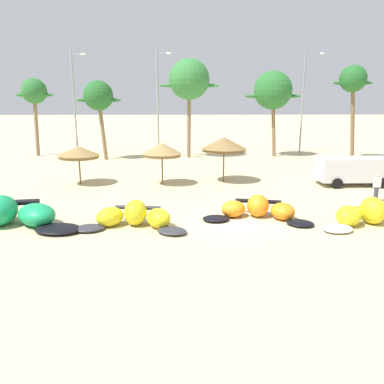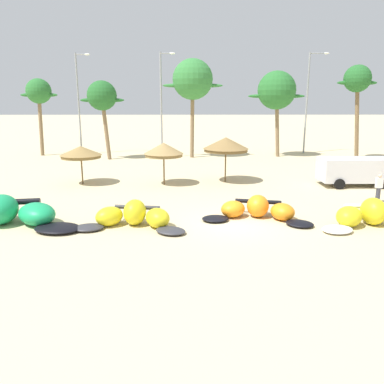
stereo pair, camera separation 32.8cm
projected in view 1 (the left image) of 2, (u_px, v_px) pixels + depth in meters
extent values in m
plane|color=beige|center=(233.00, 222.00, 18.24)|extent=(260.00, 260.00, 0.00)
ellipsoid|color=#199E5B|center=(0.00, 210.00, 17.79)|extent=(1.81, 2.28, 1.35)
ellipsoid|color=#199E5B|center=(37.00, 215.00, 17.71)|extent=(2.53, 2.54, 1.00)
ellipsoid|color=black|center=(58.00, 229.00, 16.92)|extent=(2.33, 1.89, 0.27)
cylinder|color=black|center=(4.00, 203.00, 18.45)|extent=(3.21, 0.77, 0.29)
ellipsoid|color=#333338|center=(89.00, 228.00, 17.07)|extent=(1.54, 1.29, 0.23)
ellipsoid|color=yellow|center=(110.00, 217.00, 17.65)|extent=(1.66, 1.68, 0.87)
ellipsoid|color=yellow|center=(136.00, 212.00, 17.77)|extent=(1.18, 1.46, 1.17)
ellipsoid|color=yellow|center=(159.00, 218.00, 17.43)|extent=(1.53, 1.66, 0.87)
ellipsoid|color=#333338|center=(172.00, 231.00, 16.71)|extent=(1.66, 1.52, 0.23)
cylinder|color=#333338|center=(138.00, 208.00, 18.21)|extent=(2.16, 0.47, 0.20)
cube|color=#333338|center=(135.00, 213.00, 17.64)|extent=(0.84, 0.58, 0.04)
ellipsoid|color=black|center=(216.00, 218.00, 18.47)|extent=(1.42, 1.24, 0.22)
ellipsoid|color=orange|center=(233.00, 209.00, 19.02)|extent=(1.66, 1.66, 0.80)
ellipsoid|color=orange|center=(258.00, 206.00, 19.07)|extent=(1.31, 1.47, 1.08)
ellipsoid|color=orange|center=(283.00, 211.00, 18.61)|extent=(1.49, 1.60, 0.80)
ellipsoid|color=black|center=(300.00, 223.00, 17.80)|extent=(1.65, 1.58, 0.22)
cylinder|color=black|center=(258.00, 201.00, 19.47)|extent=(2.26, 0.67, 0.21)
cube|color=black|center=(258.00, 206.00, 18.95)|extent=(0.90, 0.62, 0.04)
ellipsoid|color=white|center=(338.00, 229.00, 16.97)|extent=(1.67, 1.49, 0.25)
ellipsoid|color=yellow|center=(349.00, 216.00, 17.68)|extent=(1.71, 1.77, 0.93)
ellipsoid|color=yellow|center=(373.00, 210.00, 17.95)|extent=(1.13, 1.42, 1.25)
cylinder|color=white|center=(368.00, 205.00, 18.40)|extent=(2.33, 0.26, 0.21)
cube|color=white|center=(374.00, 211.00, 17.81)|extent=(0.86, 0.52, 0.04)
cylinder|color=brown|center=(80.00, 170.00, 26.20)|extent=(0.10, 0.10, 1.97)
cone|color=olive|center=(78.00, 151.00, 25.90)|extent=(2.76, 2.76, 0.61)
cylinder|color=olive|center=(79.00, 157.00, 25.99)|extent=(2.62, 2.62, 0.20)
cylinder|color=brown|center=(162.00, 169.00, 26.09)|extent=(0.10, 0.10, 2.10)
cone|color=#9E7F4C|center=(162.00, 148.00, 25.76)|extent=(2.64, 2.64, 0.73)
cylinder|color=olive|center=(162.00, 155.00, 25.87)|extent=(2.50, 2.50, 0.20)
cylinder|color=brown|center=(224.00, 165.00, 27.01)|extent=(0.10, 0.10, 2.32)
cone|color=olive|center=(224.00, 143.00, 26.65)|extent=(3.13, 3.13, 0.79)
cylinder|color=brown|center=(224.00, 150.00, 26.76)|extent=(2.98, 2.98, 0.20)
cube|color=silver|center=(354.00, 169.00, 25.95)|extent=(4.79, 2.12, 1.50)
cube|color=black|center=(335.00, 165.00, 25.84)|extent=(1.21, 2.05, 0.56)
cylinder|color=black|center=(337.00, 183.00, 25.06)|extent=(0.68, 0.25, 0.68)
cylinder|color=black|center=(325.00, 177.00, 27.09)|extent=(0.68, 0.25, 0.68)
cylinder|color=black|center=(382.00, 183.00, 25.16)|extent=(0.68, 0.25, 0.68)
cylinder|color=black|center=(367.00, 177.00, 27.19)|extent=(0.68, 0.25, 0.68)
cylinder|color=#383842|center=(376.00, 194.00, 21.81)|extent=(0.24, 0.24, 0.85)
cube|color=white|center=(377.00, 182.00, 21.64)|extent=(0.36, 0.22, 0.56)
sphere|color=beige|center=(378.00, 175.00, 21.55)|extent=(0.20, 0.20, 0.20)
cylinder|color=#7F6647|center=(36.00, 124.00, 39.07)|extent=(0.53, 0.36, 6.42)
sphere|color=#286B2D|center=(34.00, 91.00, 38.33)|extent=(2.47, 2.47, 2.47)
ellipsoid|color=#286B2D|center=(24.00, 95.00, 38.39)|extent=(1.73, 0.50, 0.36)
ellipsoid|color=#286B2D|center=(45.00, 95.00, 38.44)|extent=(1.73, 0.50, 0.36)
cylinder|color=#7F6647|center=(102.00, 128.00, 36.60)|extent=(0.79, 0.36, 5.97)
sphere|color=#236028|center=(98.00, 96.00, 35.91)|extent=(2.74, 2.74, 2.74)
ellipsoid|color=#236028|center=(87.00, 100.00, 35.97)|extent=(1.92, 0.50, 0.36)
ellipsoid|color=#236028|center=(110.00, 100.00, 36.03)|extent=(1.92, 0.50, 0.36)
cylinder|color=#7F6647|center=(189.00, 119.00, 37.78)|extent=(0.43, 0.36, 7.47)
sphere|color=#337A38|center=(189.00, 79.00, 36.91)|extent=(3.84, 3.84, 3.84)
ellipsoid|color=#337A38|center=(173.00, 86.00, 37.01)|extent=(2.69, 0.50, 0.36)
ellipsoid|color=#337A38|center=(205.00, 86.00, 37.09)|extent=(2.69, 0.50, 0.36)
cylinder|color=#7F6647|center=(273.00, 124.00, 38.67)|extent=(0.77, 0.36, 6.49)
sphere|color=#286B2D|center=(273.00, 90.00, 37.91)|extent=(3.71, 3.71, 3.71)
ellipsoid|color=#286B2D|center=(258.00, 96.00, 38.00)|extent=(2.60, 0.50, 0.36)
ellipsoid|color=#286B2D|center=(288.00, 96.00, 38.08)|extent=(2.60, 0.50, 0.36)
cylinder|color=brown|center=(353.00, 120.00, 36.83)|extent=(0.99, 0.36, 7.48)
sphere|color=#236028|center=(353.00, 79.00, 35.96)|extent=(2.48, 2.48, 2.48)
ellipsoid|color=#236028|center=(342.00, 83.00, 36.02)|extent=(1.74, 0.50, 0.36)
ellipsoid|color=#236028|center=(363.00, 83.00, 36.07)|extent=(1.74, 0.50, 0.36)
cylinder|color=gray|center=(75.00, 105.00, 39.65)|extent=(0.18, 0.18, 10.12)
cylinder|color=gray|center=(77.00, 54.00, 38.52)|extent=(1.18, 0.10, 0.10)
ellipsoid|color=silver|center=(83.00, 54.00, 38.54)|extent=(0.56, 0.24, 0.20)
cylinder|color=gray|center=(158.00, 106.00, 37.34)|extent=(0.18, 0.18, 9.94)
cylinder|color=gray|center=(163.00, 53.00, 36.23)|extent=(1.12, 0.10, 0.10)
ellipsoid|color=silver|center=(169.00, 53.00, 36.25)|extent=(0.56, 0.24, 0.20)
cylinder|color=gray|center=(302.00, 104.00, 40.75)|extent=(0.18, 0.18, 10.31)
cylinder|color=gray|center=(314.00, 53.00, 39.61)|extent=(1.68, 0.10, 0.10)
ellipsoid|color=silver|center=(322.00, 54.00, 39.63)|extent=(0.56, 0.24, 0.20)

